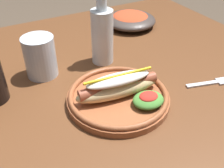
{
  "coord_description": "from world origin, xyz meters",
  "views": [
    {
      "loc": [
        -0.2,
        -0.56,
        1.13
      ],
      "look_at": [
        0.04,
        -0.12,
        0.77
      ],
      "focal_mm": 42.7,
      "sensor_mm": 36.0,
      "label": 1
    }
  ],
  "objects_px": {
    "glass_bottle": "(102,34)",
    "water_cup": "(40,57)",
    "hot_dog_plate": "(120,94)",
    "fork": "(212,83)",
    "side_bowl": "(130,19)"
  },
  "relations": [
    {
      "from": "glass_bottle",
      "to": "water_cup",
      "type": "bearing_deg",
      "value": 175.28
    },
    {
      "from": "hot_dog_plate",
      "to": "fork",
      "type": "distance_m",
      "value": 0.25
    },
    {
      "from": "hot_dog_plate",
      "to": "side_bowl",
      "type": "bearing_deg",
      "value": 55.22
    },
    {
      "from": "fork",
      "to": "water_cup",
      "type": "relative_size",
      "value": 1.13
    },
    {
      "from": "fork",
      "to": "glass_bottle",
      "type": "relative_size",
      "value": 0.55
    },
    {
      "from": "hot_dog_plate",
      "to": "glass_bottle",
      "type": "height_order",
      "value": "glass_bottle"
    },
    {
      "from": "water_cup",
      "to": "glass_bottle",
      "type": "xyz_separation_m",
      "value": [
        0.17,
        -0.01,
        0.03
      ]
    },
    {
      "from": "fork",
      "to": "glass_bottle",
      "type": "distance_m",
      "value": 0.31
    },
    {
      "from": "hot_dog_plate",
      "to": "glass_bottle",
      "type": "bearing_deg",
      "value": 75.09
    },
    {
      "from": "hot_dog_plate",
      "to": "water_cup",
      "type": "bearing_deg",
      "value": 121.93
    },
    {
      "from": "hot_dog_plate",
      "to": "water_cup",
      "type": "relative_size",
      "value": 2.2
    },
    {
      "from": "hot_dog_plate",
      "to": "glass_bottle",
      "type": "xyz_separation_m",
      "value": [
        0.05,
        0.18,
        0.06
      ]
    },
    {
      "from": "fork",
      "to": "hot_dog_plate",
      "type": "bearing_deg",
      "value": -176.45
    },
    {
      "from": "hot_dog_plate",
      "to": "fork",
      "type": "height_order",
      "value": "hot_dog_plate"
    },
    {
      "from": "water_cup",
      "to": "side_bowl",
      "type": "height_order",
      "value": "water_cup"
    }
  ]
}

